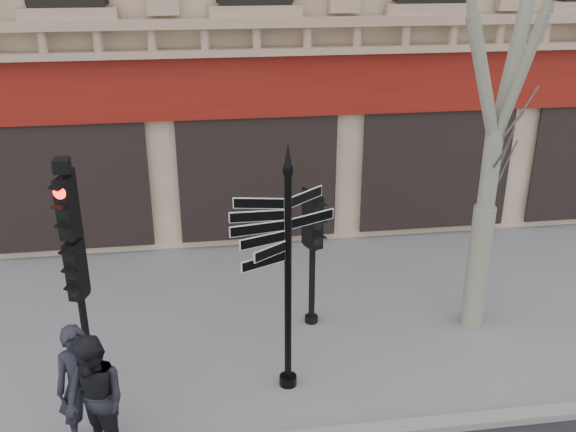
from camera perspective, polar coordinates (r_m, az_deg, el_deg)
name	(u,v)px	position (r m, az deg, el deg)	size (l,w,h in m)	color
ground	(292,378)	(10.27, 0.34, -14.24)	(80.00, 80.00, 0.00)	slate
fingerpost	(288,231)	(8.83, 0.00, -1.31)	(1.96, 1.96, 3.84)	black
traffic_signal_main	(73,247)	(9.63, -18.54, -2.60)	(0.46, 0.38, 3.56)	black
traffic_signal_secondary	(313,236)	(10.83, 2.21, -1.75)	(0.49, 0.43, 2.43)	black
pedestrian_a	(81,386)	(9.08, -17.91, -14.20)	(0.65, 0.42, 1.77)	black
pedestrian_b	(95,402)	(8.74, -16.75, -15.52)	(0.88, 0.69, 1.81)	black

